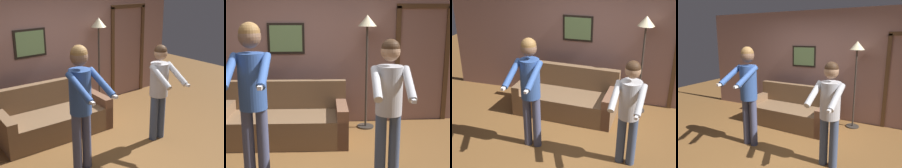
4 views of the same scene
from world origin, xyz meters
The scene contains 6 objects.
ground_plane centered at (0.00, 0.00, 0.00)m, with size 12.00×12.00×0.00m, color brown.
back_wall_assembly centered at (0.03, 2.05, 1.30)m, with size 6.40×0.10×2.60m.
couch centered at (-0.36, 1.26, 0.28)m, with size 1.94×0.95×0.87m.
torchiere_lamp centered at (0.98, 1.70, 1.54)m, with size 0.31×0.31×1.89m.
person_standing_left centered at (-0.58, 0.01, 1.11)m, with size 0.43×0.72×1.81m.
person_standing_right centered at (0.92, -0.02, 0.97)m, with size 0.47×0.66×1.63m.
Camera 4 is at (1.77, -3.03, 1.96)m, focal length 35.00 mm.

